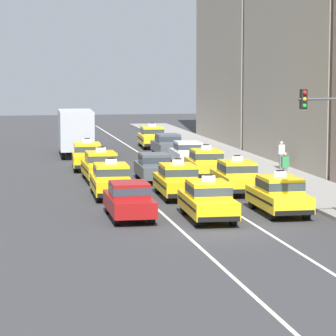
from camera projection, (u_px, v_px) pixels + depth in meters
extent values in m
plane|color=#353538|center=(221.00, 229.00, 35.30)|extent=(160.00, 160.00, 0.00)
cube|color=silver|center=(115.00, 171.00, 54.50)|extent=(0.14, 80.00, 0.01)
cube|color=silver|center=(166.00, 170.00, 55.10)|extent=(0.14, 80.00, 0.01)
cube|color=gray|center=(278.00, 176.00, 51.27)|extent=(4.00, 90.00, 0.15)
cylinder|color=black|center=(108.00, 207.00, 38.95)|extent=(0.25, 0.64, 0.64)
cylinder|color=black|center=(141.00, 206.00, 39.21)|extent=(0.25, 0.64, 0.64)
cylinder|color=black|center=(116.00, 218.00, 36.18)|extent=(0.25, 0.64, 0.64)
cylinder|color=black|center=(151.00, 216.00, 36.43)|extent=(0.25, 0.64, 0.64)
cube|color=maroon|center=(129.00, 204.00, 37.65)|extent=(1.80, 4.32, 0.66)
cube|color=maroon|center=(129.00, 189.00, 37.48)|extent=(1.58, 1.92, 0.60)
cube|color=#2D3842|center=(129.00, 189.00, 37.48)|extent=(1.60, 1.94, 0.33)
cylinder|color=black|center=(94.00, 187.00, 45.19)|extent=(0.26, 0.65, 0.64)
cylinder|color=black|center=(123.00, 186.00, 45.42)|extent=(0.26, 0.65, 0.64)
cylinder|color=black|center=(99.00, 196.00, 42.19)|extent=(0.26, 0.65, 0.64)
cylinder|color=black|center=(130.00, 195.00, 42.41)|extent=(0.26, 0.65, 0.64)
cube|color=yellow|center=(111.00, 184.00, 43.76)|extent=(1.95, 4.56, 0.70)
cube|color=black|center=(111.00, 183.00, 43.75)|extent=(1.95, 4.20, 0.10)
cube|color=yellow|center=(111.00, 171.00, 43.53)|extent=(1.67, 2.15, 0.64)
cube|color=#2D3842|center=(111.00, 171.00, 43.53)|extent=(1.69, 2.17, 0.35)
cube|color=white|center=(111.00, 162.00, 43.48)|extent=(0.56, 0.14, 0.24)
cube|color=black|center=(111.00, 159.00, 43.46)|extent=(0.32, 0.12, 0.06)
cube|color=black|center=(107.00, 183.00, 45.96)|extent=(1.71, 0.20, 0.20)
cube|color=black|center=(115.00, 195.00, 41.62)|extent=(1.71, 0.20, 0.20)
cylinder|color=black|center=(85.00, 172.00, 51.09)|extent=(0.24, 0.64, 0.64)
cylinder|color=black|center=(110.00, 172.00, 51.36)|extent=(0.24, 0.64, 0.64)
cylinder|color=black|center=(90.00, 179.00, 48.10)|extent=(0.24, 0.64, 0.64)
cylinder|color=black|center=(117.00, 179.00, 48.38)|extent=(0.24, 0.64, 0.64)
cube|color=yellow|center=(101.00, 169.00, 49.69)|extent=(1.81, 4.50, 0.70)
cube|color=black|center=(101.00, 168.00, 49.69)|extent=(1.83, 4.14, 0.10)
cube|color=yellow|center=(101.00, 158.00, 49.47)|extent=(1.60, 2.10, 0.64)
cube|color=#2D3842|center=(101.00, 158.00, 49.47)|extent=(1.62, 2.12, 0.35)
cube|color=white|center=(101.00, 150.00, 49.42)|extent=(0.56, 0.12, 0.24)
cube|color=black|center=(101.00, 147.00, 49.40)|extent=(0.32, 0.11, 0.06)
cube|color=black|center=(96.00, 169.00, 51.88)|extent=(1.71, 0.14, 0.20)
cube|color=black|center=(105.00, 179.00, 47.57)|extent=(1.71, 0.14, 0.20)
cylinder|color=black|center=(75.00, 162.00, 56.68)|extent=(0.28, 0.65, 0.64)
cylinder|color=black|center=(98.00, 161.00, 56.87)|extent=(0.28, 0.65, 0.64)
cylinder|color=black|center=(76.00, 167.00, 53.67)|extent=(0.28, 0.65, 0.64)
cylinder|color=black|center=(101.00, 167.00, 53.85)|extent=(0.28, 0.65, 0.64)
cube|color=yellow|center=(87.00, 159.00, 55.23)|extent=(2.07, 4.60, 0.70)
cube|color=black|center=(87.00, 158.00, 55.22)|extent=(2.07, 4.24, 0.10)
cube|color=yellow|center=(87.00, 148.00, 55.00)|extent=(1.72, 2.19, 0.64)
cube|color=#2D3842|center=(87.00, 148.00, 55.00)|extent=(1.75, 2.21, 0.35)
cube|color=white|center=(87.00, 141.00, 54.95)|extent=(0.57, 0.15, 0.24)
cube|color=black|center=(87.00, 139.00, 54.93)|extent=(0.33, 0.13, 0.06)
cube|color=black|center=(86.00, 159.00, 57.43)|extent=(1.72, 0.24, 0.20)
cube|color=black|center=(89.00, 167.00, 53.08)|extent=(1.72, 0.24, 0.20)
cylinder|color=black|center=(61.00, 149.00, 64.74)|extent=(0.26, 0.65, 0.64)
cylinder|color=black|center=(88.00, 149.00, 65.02)|extent=(0.26, 0.65, 0.64)
cylinder|color=black|center=(63.00, 155.00, 60.91)|extent=(0.26, 0.65, 0.64)
cylinder|color=black|center=(91.00, 154.00, 61.19)|extent=(0.26, 0.65, 0.64)
cube|color=black|center=(74.00, 134.00, 65.72)|extent=(2.18, 2.28, 2.10)
cube|color=#2D3842|center=(73.00, 129.00, 66.73)|extent=(1.93, 0.14, 0.76)
cube|color=#B2B7C1|center=(76.00, 130.00, 62.45)|extent=(2.50, 5.29, 2.70)
cylinder|color=black|center=(184.00, 207.00, 38.81)|extent=(0.26, 0.65, 0.64)
cylinder|color=black|center=(217.00, 206.00, 39.04)|extent=(0.26, 0.65, 0.64)
cylinder|color=black|center=(197.00, 219.00, 35.81)|extent=(0.26, 0.65, 0.64)
cylinder|color=black|center=(233.00, 218.00, 36.04)|extent=(0.26, 0.65, 0.64)
cube|color=yellow|center=(208.00, 204.00, 37.38)|extent=(1.95, 4.56, 0.70)
cube|color=black|center=(208.00, 203.00, 37.38)|extent=(1.95, 4.20, 0.10)
cube|color=yellow|center=(208.00, 189.00, 37.16)|extent=(1.67, 2.15, 0.64)
cube|color=#2D3842|center=(208.00, 189.00, 37.16)|extent=(1.69, 2.17, 0.35)
cube|color=white|center=(208.00, 178.00, 37.11)|extent=(0.56, 0.14, 0.24)
cube|color=black|center=(208.00, 175.00, 37.09)|extent=(0.32, 0.12, 0.06)
cube|color=black|center=(198.00, 202.00, 39.58)|extent=(1.71, 0.20, 0.20)
cube|color=black|center=(219.00, 219.00, 35.25)|extent=(1.71, 0.20, 0.20)
cylinder|color=black|center=(158.00, 187.00, 45.04)|extent=(0.26, 0.65, 0.64)
cylinder|color=black|center=(187.00, 187.00, 45.27)|extent=(0.26, 0.65, 0.64)
cylinder|color=black|center=(168.00, 196.00, 42.04)|extent=(0.26, 0.65, 0.64)
cylinder|color=black|center=(198.00, 195.00, 42.27)|extent=(0.26, 0.65, 0.64)
cube|color=yellow|center=(177.00, 184.00, 43.61)|extent=(1.92, 4.55, 0.70)
cube|color=black|center=(177.00, 183.00, 43.61)|extent=(1.93, 4.19, 0.10)
cube|color=yellow|center=(178.00, 171.00, 43.39)|extent=(1.66, 2.14, 0.64)
cube|color=#2D3842|center=(178.00, 171.00, 43.39)|extent=(1.68, 2.16, 0.35)
cube|color=white|center=(178.00, 162.00, 43.34)|extent=(0.56, 0.14, 0.24)
cube|color=black|center=(178.00, 159.00, 43.32)|extent=(0.32, 0.12, 0.06)
cube|color=black|center=(170.00, 183.00, 45.81)|extent=(1.71, 0.19, 0.20)
cube|color=black|center=(186.00, 196.00, 41.48)|extent=(1.71, 0.19, 0.20)
cylinder|color=black|center=(138.00, 173.00, 50.86)|extent=(0.26, 0.65, 0.64)
cylinder|color=black|center=(163.00, 172.00, 51.09)|extent=(0.26, 0.65, 0.64)
cylinder|color=black|center=(145.00, 179.00, 48.08)|extent=(0.26, 0.65, 0.64)
cylinder|color=black|center=(171.00, 179.00, 48.31)|extent=(0.26, 0.65, 0.64)
cube|color=#4C5156|center=(154.00, 170.00, 49.54)|extent=(1.88, 4.35, 0.66)
cube|color=#4C5156|center=(154.00, 159.00, 49.37)|extent=(1.61, 1.94, 0.60)
cube|color=#2D3842|center=(154.00, 159.00, 49.37)|extent=(1.63, 1.96, 0.33)
cylinder|color=black|center=(253.00, 202.00, 40.27)|extent=(0.25, 0.64, 0.64)
cylinder|color=black|center=(284.00, 201.00, 40.53)|extent=(0.25, 0.64, 0.64)
cylinder|color=black|center=(272.00, 213.00, 37.28)|extent=(0.25, 0.64, 0.64)
cylinder|color=black|center=(306.00, 212.00, 37.54)|extent=(0.25, 0.64, 0.64)
cube|color=yellow|center=(279.00, 199.00, 38.86)|extent=(1.86, 4.52, 0.70)
cube|color=black|center=(279.00, 198.00, 38.86)|extent=(1.87, 4.16, 0.10)
cube|color=yellow|center=(280.00, 184.00, 38.64)|extent=(1.63, 2.12, 0.64)
cube|color=#2D3842|center=(280.00, 184.00, 38.64)|extent=(1.65, 2.14, 0.35)
cube|color=white|center=(280.00, 174.00, 38.59)|extent=(0.56, 0.13, 0.24)
cube|color=black|center=(280.00, 171.00, 38.57)|extent=(0.32, 0.11, 0.06)
cube|color=black|center=(264.00, 197.00, 41.05)|extent=(1.71, 0.16, 0.20)
cube|color=black|center=(294.00, 213.00, 36.73)|extent=(1.71, 0.16, 0.20)
cylinder|color=black|center=(216.00, 183.00, 46.52)|extent=(0.26, 0.65, 0.64)
cylinder|color=black|center=(243.00, 183.00, 46.76)|extent=(0.26, 0.65, 0.64)
cylinder|color=black|center=(229.00, 191.00, 43.52)|extent=(0.26, 0.65, 0.64)
cylinder|color=black|center=(258.00, 191.00, 43.76)|extent=(0.26, 0.65, 0.64)
cube|color=yellow|center=(236.00, 180.00, 45.10)|extent=(1.94, 4.55, 0.70)
cube|color=black|center=(236.00, 179.00, 45.09)|extent=(1.95, 4.20, 0.10)
cube|color=yellow|center=(237.00, 167.00, 44.87)|extent=(1.67, 2.15, 0.64)
cube|color=#2D3842|center=(237.00, 167.00, 44.87)|extent=(1.69, 2.17, 0.35)
cube|color=white|center=(237.00, 159.00, 44.82)|extent=(0.56, 0.14, 0.24)
cube|color=black|center=(237.00, 156.00, 44.80)|extent=(0.32, 0.12, 0.06)
cube|color=black|center=(226.00, 179.00, 47.30)|extent=(1.71, 0.19, 0.20)
cube|color=black|center=(247.00, 191.00, 42.96)|extent=(1.71, 0.19, 0.20)
cylinder|color=black|center=(189.00, 170.00, 52.51)|extent=(0.27, 0.65, 0.64)
cylinder|color=black|center=(213.00, 169.00, 52.71)|extent=(0.27, 0.65, 0.64)
cylinder|color=black|center=(198.00, 176.00, 49.50)|extent=(0.27, 0.65, 0.64)
cylinder|color=black|center=(224.00, 176.00, 49.70)|extent=(0.27, 0.65, 0.64)
cube|color=yellow|center=(206.00, 166.00, 51.06)|extent=(2.02, 4.58, 0.70)
cube|color=black|center=(206.00, 166.00, 51.06)|extent=(2.02, 4.22, 0.10)
cube|color=yellow|center=(206.00, 155.00, 50.84)|extent=(1.70, 2.18, 0.64)
cube|color=#2D3842|center=(206.00, 155.00, 50.84)|extent=(1.72, 2.20, 0.35)
cube|color=white|center=(206.00, 147.00, 50.79)|extent=(0.57, 0.15, 0.24)
cube|color=black|center=(206.00, 145.00, 50.77)|extent=(0.33, 0.13, 0.06)
cube|color=black|center=(199.00, 166.00, 53.27)|extent=(1.71, 0.22, 0.20)
cube|color=black|center=(213.00, 176.00, 48.92)|extent=(1.71, 0.22, 0.20)
cylinder|color=black|center=(173.00, 159.00, 58.46)|extent=(0.26, 0.65, 0.64)
cylinder|color=black|center=(194.00, 158.00, 58.69)|extent=(0.26, 0.65, 0.64)
cylinder|color=black|center=(180.00, 163.00, 55.68)|extent=(0.26, 0.65, 0.64)
cylinder|color=black|center=(203.00, 163.00, 55.91)|extent=(0.26, 0.65, 0.64)
cube|color=silver|center=(188.00, 156.00, 57.14)|extent=(1.89, 4.35, 0.66)
cube|color=silver|center=(188.00, 146.00, 56.97)|extent=(1.62, 1.95, 0.60)
cube|color=#2D3842|center=(188.00, 146.00, 56.97)|extent=(1.64, 1.97, 0.33)
cylinder|color=black|center=(154.00, 150.00, 64.47)|extent=(0.25, 0.64, 0.64)
cylinder|color=black|center=(174.00, 149.00, 64.73)|extent=(0.25, 0.64, 0.64)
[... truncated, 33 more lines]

